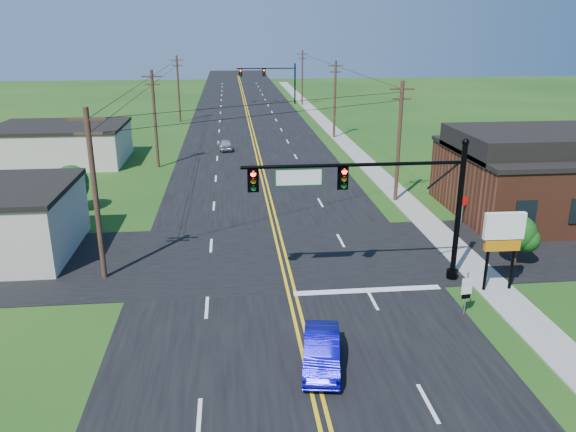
{
  "coord_description": "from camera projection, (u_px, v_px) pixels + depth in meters",
  "views": [
    {
      "loc": [
        -2.64,
        -18.03,
        12.62
      ],
      "look_at": [
        0.29,
        10.0,
        3.12
      ],
      "focal_mm": 35.0,
      "sensor_mm": 36.0,
      "label": 1
    }
  ],
  "objects": [
    {
      "name": "signal_mast_main",
      "position": [
        374.0,
        195.0,
        27.73
      ],
      "size": [
        11.3,
        0.6,
        7.48
      ],
      "color": "black",
      "rests_on": "ground"
    },
    {
      "name": "brick_building",
      "position": [
        554.0,
        181.0,
        39.46
      ],
      "size": [
        14.2,
        11.2,
        4.7
      ],
      "color": "brown",
      "rests_on": "ground"
    },
    {
      "name": "tree_left",
      "position": [
        71.0,
        182.0,
        39.95
      ],
      "size": [
        2.4,
        2.4,
        3.37
      ],
      "color": "#362618",
      "rests_on": "ground"
    },
    {
      "name": "tree_right_back",
      "position": [
        456.0,
        155.0,
        46.53
      ],
      "size": [
        3.0,
        3.0,
        4.1
      ],
      "color": "#362618",
      "rests_on": "ground"
    },
    {
      "name": "utility_pole_left_c",
      "position": [
        178.0,
        88.0,
        77.27
      ],
      "size": [
        1.8,
        0.28,
        9.0
      ],
      "color": "#362618",
      "rests_on": "ground"
    },
    {
      "name": "utility_pole_left_b",
      "position": [
        155.0,
        117.0,
        51.82
      ],
      "size": [
        1.8,
        0.28,
        9.0
      ],
      "color": "#362618",
      "rests_on": "ground"
    },
    {
      "name": "road_main",
      "position": [
        252.0,
        136.0,
        68.4
      ],
      "size": [
        16.0,
        220.0,
        0.04
      ],
      "primitive_type": "cube",
      "color": "black",
      "rests_on": "ground"
    },
    {
      "name": "cream_bldg_far",
      "position": [
        62.0,
        144.0,
        54.63
      ],
      "size": [
        12.2,
        9.2,
        3.7
      ],
      "color": "beige",
      "rests_on": "ground"
    },
    {
      "name": "road_cross",
      "position": [
        280.0,
        256.0,
        32.58
      ],
      "size": [
        70.0,
        10.0,
        0.04
      ],
      "primitive_type": "cube",
      "color": "black",
      "rests_on": "ground"
    },
    {
      "name": "shrub_corner",
      "position": [
        518.0,
        233.0,
        30.92
      ],
      "size": [
        2.0,
        2.0,
        2.86
      ],
      "color": "#362618",
      "rests_on": "ground"
    },
    {
      "name": "utility_pole_right_c",
      "position": [
        302.0,
        77.0,
        94.25
      ],
      "size": [
        1.8,
        0.28,
        9.0
      ],
      "color": "#362618",
      "rests_on": "ground"
    },
    {
      "name": "sidewalk",
      "position": [
        354.0,
        151.0,
        60.0
      ],
      "size": [
        2.0,
        160.0,
        0.08
      ],
      "primitive_type": "cube",
      "color": "gray",
      "rests_on": "ground"
    },
    {
      "name": "utility_pole_right_a",
      "position": [
        399.0,
        140.0,
        41.47
      ],
      "size": [
        1.8,
        0.28,
        9.0
      ],
      "color": "#362618",
      "rests_on": "ground"
    },
    {
      "name": "distant_car",
      "position": [
        225.0,
        145.0,
        60.46
      ],
      "size": [
        1.75,
        3.56,
        1.17
      ],
      "primitive_type": "imported",
      "rotation": [
        0.0,
        0.0,
        3.25
      ],
      "color": "#B6B6BB",
      "rests_on": "ground"
    },
    {
      "name": "pylon_sign",
      "position": [
        503.0,
        234.0,
        27.39
      ],
      "size": [
        2.02,
        0.32,
        4.13
      ],
      "rotation": [
        0.0,
        0.0,
        -0.02
      ],
      "color": "black",
      "rests_on": "ground"
    },
    {
      "name": "stop_sign",
      "position": [
        463.0,
        204.0,
        37.33
      ],
      "size": [
        0.72,
        0.14,
        2.03
      ],
      "rotation": [
        0.0,
        0.0,
        0.15
      ],
      "color": "slate",
      "rests_on": "ground"
    },
    {
      "name": "route_sign",
      "position": [
        467.0,
        290.0,
        25.59
      ],
      "size": [
        0.53,
        0.12,
        2.13
      ],
      "rotation": [
        0.0,
        0.0,
        0.13
      ],
      "color": "slate",
      "rests_on": "ground"
    },
    {
      "name": "signal_mast_far",
      "position": [
        270.0,
        77.0,
        95.66
      ],
      "size": [
        10.98,
        0.6,
        7.48
      ],
      "color": "black",
      "rests_on": "ground"
    },
    {
      "name": "utility_pole_right_b",
      "position": [
        335.0,
        98.0,
        65.98
      ],
      "size": [
        1.8,
        0.28,
        9.0
      ],
      "color": "#362618",
      "rests_on": "ground"
    },
    {
      "name": "utility_pole_left_a",
      "position": [
        95.0,
        192.0,
        28.26
      ],
      "size": [
        1.8,
        0.28,
        9.0
      ],
      "color": "#362618",
      "rests_on": "ground"
    },
    {
      "name": "ground",
      "position": [
        308.0,
        378.0,
        21.28
      ],
      "size": [
        260.0,
        260.0,
        0.0
      ],
      "primitive_type": "plane",
      "color": "#143F12",
      "rests_on": "ground"
    },
    {
      "name": "blue_car",
      "position": [
        321.0,
        352.0,
        21.78
      ],
      "size": [
        2.0,
        4.13,
        1.3
      ],
      "primitive_type": "imported",
      "rotation": [
        0.0,
        0.0,
        -0.16
      ],
      "color": "#0C07A9",
      "rests_on": "ground"
    }
  ]
}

